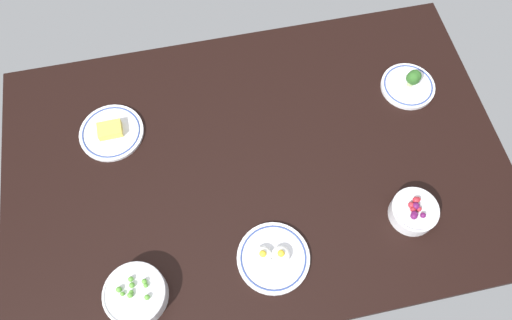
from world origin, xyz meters
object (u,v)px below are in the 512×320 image
Objects in this scene: plate_cheese at (111,132)px; plate_broccoli at (410,83)px; plate_eggs at (273,257)px; bowl_peas at (136,294)px; bowl_berries at (414,211)px.

plate_cheese is 98.23cm from plate_broccoli.
plate_eggs reaches higher than plate_cheese.
plate_broccoli is at bearing -152.44° from bowl_peas.
bowl_peas is at bearing 4.91° from bowl_berries.
plate_eggs is at bearing -175.99° from bowl_peas.
bowl_berries is at bearing 151.62° from plate_cheese.
bowl_berries is 0.77× the size of plate_broccoli.
plate_broccoli is (-14.33, -42.64, -0.67)cm from bowl_berries.
plate_cheese is 1.49× the size of bowl_berries.
bowl_berries is 42.69cm from plate_eggs.
bowl_peas is (-3.19, 52.23, 2.20)cm from plate_cheese.
plate_eggs is 1.16× the size of plate_broccoli.
bowl_peas is at bearing 93.49° from plate_cheese.
plate_eggs is 73.63cm from plate_broccoli.
bowl_peas is at bearing 4.01° from plate_eggs.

